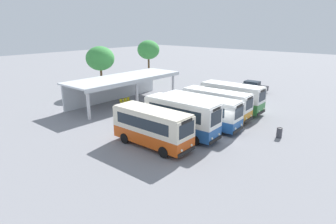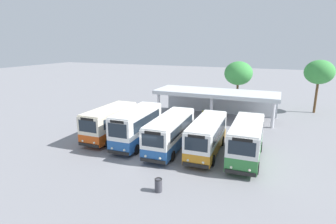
# 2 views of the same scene
# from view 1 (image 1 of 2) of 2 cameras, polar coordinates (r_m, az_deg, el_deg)

# --- Properties ---
(ground_plane) EXTENTS (180.00, 180.00, 0.00)m
(ground_plane) POSITION_cam_1_polar(r_m,az_deg,el_deg) (26.26, 11.12, -4.66)
(ground_plane) COLOR gray
(city_bus_nearest_orange) EXTENTS (2.44, 7.08, 3.14)m
(city_bus_nearest_orange) POSITION_cam_1_polar(r_m,az_deg,el_deg) (23.03, -3.21, -2.86)
(city_bus_nearest_orange) COLOR black
(city_bus_nearest_orange) RESTS_ON ground
(city_bus_second_in_row) EXTENTS (2.40, 7.07, 3.41)m
(city_bus_second_in_row) POSITION_cam_1_polar(r_m,az_deg,el_deg) (25.06, 2.75, -0.87)
(city_bus_second_in_row) COLOR black
(city_bus_second_in_row) RESTS_ON ground
(city_bus_middle_cream) EXTENTS (2.58, 8.15, 3.00)m
(city_bus_middle_cream) POSITION_cam_1_polar(r_m,az_deg,el_deg) (27.77, 6.60, 0.41)
(city_bus_middle_cream) COLOR black
(city_bus_middle_cream) RESTS_ON ground
(city_bus_fourth_amber) EXTENTS (2.44, 7.57, 3.00)m
(city_bus_fourth_amber) POSITION_cam_1_polar(r_m,az_deg,el_deg) (30.59, 9.65, 1.83)
(city_bus_fourth_amber) COLOR black
(city_bus_fourth_amber) RESTS_ON ground
(city_bus_fifth_blue) EXTENTS (2.50, 7.27, 3.18)m
(city_bus_fifth_blue) POSITION_cam_1_polar(r_m,az_deg,el_deg) (33.31, 12.72, 3.06)
(city_bus_fifth_blue) COLOR black
(city_bus_fifth_blue) RESTS_ON ground
(parked_car_flank) EXTENTS (1.95, 4.10, 1.62)m
(parked_car_flank) POSITION_cam_1_polar(r_m,az_deg,el_deg) (44.32, 16.70, 4.94)
(parked_car_flank) COLOR black
(parked_car_flank) RESTS_ON ground
(terminal_canopy) EXTENTS (15.37, 5.30, 3.40)m
(terminal_canopy) POSITION_cam_1_polar(r_m,az_deg,el_deg) (36.91, -9.31, 5.98)
(terminal_canopy) COLOR silver
(terminal_canopy) RESTS_ON ground
(waiting_chair_end_by_column) EXTENTS (0.44, 0.44, 0.86)m
(waiting_chair_end_by_column) POSITION_cam_1_polar(r_m,az_deg,el_deg) (35.52, -9.31, 2.06)
(waiting_chair_end_by_column) COLOR slate
(waiting_chair_end_by_column) RESTS_ON ground
(waiting_chair_second_from_end) EXTENTS (0.44, 0.44, 0.86)m
(waiting_chair_second_from_end) POSITION_cam_1_polar(r_m,az_deg,el_deg) (35.86, -8.56, 2.24)
(waiting_chair_second_from_end) COLOR slate
(waiting_chair_second_from_end) RESTS_ON ground
(waiting_chair_middle_seat) EXTENTS (0.44, 0.44, 0.86)m
(waiting_chair_middle_seat) POSITION_cam_1_polar(r_m,az_deg,el_deg) (36.27, -7.91, 2.43)
(waiting_chair_middle_seat) COLOR slate
(waiting_chair_middle_seat) RESTS_ON ground
(roadside_tree_behind_canopy) EXTENTS (4.05, 4.05, 6.75)m
(roadside_tree_behind_canopy) POSITION_cam_1_polar(r_m,az_deg,el_deg) (42.55, -13.49, 10.42)
(roadside_tree_behind_canopy) COLOR brown
(roadside_tree_behind_canopy) RESTS_ON ground
(roadside_tree_east_of_canopy) EXTENTS (3.77, 3.77, 7.17)m
(roadside_tree_east_of_canopy) POSITION_cam_1_polar(r_m,az_deg,el_deg) (49.71, -3.96, 12.35)
(roadside_tree_east_of_canopy) COLOR brown
(roadside_tree_east_of_canopy) RESTS_ON ground
(litter_bin_apron) EXTENTS (0.49, 0.49, 0.90)m
(litter_bin_apron) POSITION_cam_1_polar(r_m,az_deg,el_deg) (27.03, 21.49, -3.90)
(litter_bin_apron) COLOR #3F3F47
(litter_bin_apron) RESTS_ON ground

